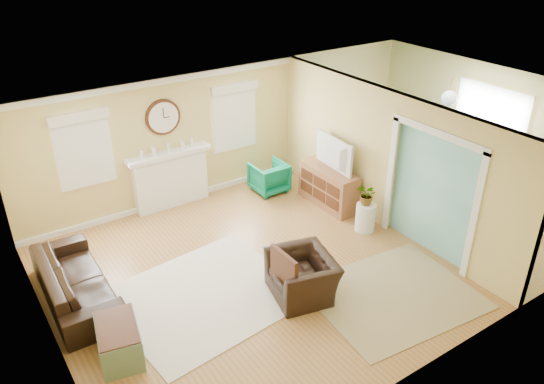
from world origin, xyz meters
The scene contains 29 objects.
floor centered at (0.00, 0.00, 0.00)m, with size 9.00×9.00×0.00m, color olive.
wall_back centered at (0.00, 3.00, 1.30)m, with size 9.00×0.02×2.60m, color tan.
wall_front centered at (0.00, -3.00, 1.30)m, with size 9.00×0.02×2.60m, color tan.
wall_left centered at (-4.50, 0.00, 1.30)m, with size 0.02×6.00×2.60m, color tan.
wall_right centered at (4.50, 0.00, 1.30)m, with size 0.02×6.00×2.60m, color tan.
ceiling centered at (0.00, 0.00, 2.60)m, with size 9.00×6.00×0.02m, color white.
partition centered at (1.51, 0.28, 1.36)m, with size 0.17×6.00×2.60m.
fireplace centered at (-1.50, 2.88, 0.60)m, with size 1.70×0.30×1.17m.
wall_clock centered at (-1.50, 2.97, 1.85)m, with size 0.70×0.07×0.70m.
window_left centered at (-3.05, 2.95, 1.66)m, with size 1.05×0.13×1.42m.
window_right centered at (0.05, 2.95, 1.66)m, with size 1.05×0.13×1.42m.
french_doors centered at (4.45, 0.00, 1.10)m, with size 0.06×1.70×2.20m.
pendant centered at (3.00, 0.00, 2.20)m, with size 0.30×0.30×0.55m.
rug_cream centered at (-2.32, -0.11, 0.01)m, with size 2.70×2.34×0.01m, color white.
rug_jute centered at (0.11, -1.73, 0.01)m, with size 2.44×1.99×0.01m, color tan.
rug_grey centered at (3.27, -0.15, 0.01)m, with size 2.45×3.06×0.01m, color slate.
sofa centered at (-3.97, 0.93, 0.33)m, with size 2.27×0.89×0.66m, color black.
eames_chair centered at (-1.05, -0.90, 0.34)m, with size 1.03×0.90×0.67m, color black.
green_chair centered at (0.47, 2.29, 0.32)m, with size 0.69×0.71×0.64m, color #0E7052.
trunk centered at (-3.85, -0.59, 0.25)m, with size 0.69×0.95×0.50m.
credenza centered at (1.12, 1.13, 0.40)m, with size 0.47×1.38×0.80m.
tv centered at (1.11, 1.13, 1.12)m, with size 1.12×0.15×0.64m, color black.
garden_stool centered at (1.06, -0.04, 0.27)m, with size 0.37×0.37×0.54m, color white.
potted_plant centered at (1.06, -0.04, 0.74)m, with size 0.37×0.32×0.41m, color #337F33.
dining_table centered at (3.27, -0.15, 0.34)m, with size 1.96×1.09×0.69m, color #472512.
dining_chair_n centered at (3.24, 0.89, 0.56)m, with size 0.47×0.47×0.96m.
dining_chair_s centered at (3.20, -1.25, 0.53)m, with size 0.45×0.45×0.90m.
dining_chair_w centered at (2.66, -0.11, 0.59)m, with size 0.52×0.52×1.01m.
dining_chair_e centered at (3.86, -0.09, 0.54)m, with size 0.48×0.48×0.91m.
Camera 1 is at (-5.12, -6.12, 5.24)m, focal length 35.00 mm.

